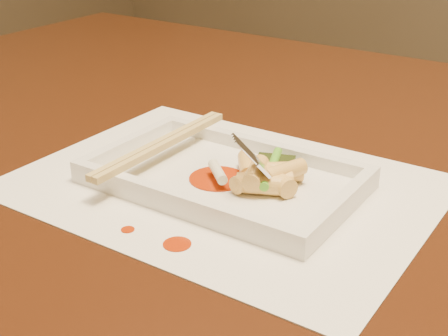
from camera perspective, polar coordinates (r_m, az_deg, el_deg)
The scene contains 24 objects.
table at distance 0.78m, azimuth 3.89°, elevation -4.11°, with size 1.40×0.90×0.75m.
placemat at distance 0.62m, azimuth 0.00°, elevation -1.57°, with size 0.40×0.30×0.00m, color white.
sauce_splatter_a at distance 0.52m, azimuth -4.31°, elevation -6.95°, with size 0.02×0.02×0.00m, color #A82904.
sauce_splatter_b at distance 0.55m, azimuth -8.79°, elevation -5.58°, with size 0.01×0.01×0.00m, color #A82904.
plate_base at distance 0.62m, azimuth 0.00°, elevation -1.18°, with size 0.26×0.16×0.01m, color white.
plate_rim_far at distance 0.67m, azimuth 3.52°, elevation 1.98°, with size 0.26×0.01×0.01m, color white.
plate_rim_near at distance 0.56m, azimuth -4.22°, elevation -2.93°, with size 0.26×0.01×0.01m, color white.
plate_rim_left at distance 0.68m, azimuth -8.68°, elevation 2.20°, with size 0.01×0.14×0.01m, color white.
plate_rim_right at distance 0.56m, azimuth 10.61°, elevation -3.24°, with size 0.01×0.14×0.01m, color white.
veg_piece at distance 0.63m, azimuth 4.69°, elevation 0.32°, with size 0.04×0.03×0.01m, color black.
scallion_white at distance 0.60m, azimuth -0.58°, elevation -0.34°, with size 0.01×0.01×0.04m, color #EAEACC.
scallion_green at distance 0.61m, azimuth 4.36°, elevation -0.01°, with size 0.01×0.01×0.09m, color #47A51A.
chopstick_a at distance 0.65m, azimuth -5.99°, elevation 2.28°, with size 0.01×0.21×0.01m, color tan.
chopstick_b at distance 0.65m, azimuth -5.44°, elevation 2.13°, with size 0.01×0.21×0.01m, color tan.
fork at distance 0.57m, azimuth 6.91°, elevation 4.84°, with size 0.09×0.10×0.14m, color silver, non-canonical shape.
sauce_blob_0 at distance 0.61m, azimuth -0.59°, elevation -0.96°, with size 0.06×0.06×0.00m, color #A82904.
rice_cake_0 at distance 0.59m, azimuth 2.44°, elevation -0.99°, with size 0.02×0.02×0.04m, color #ECCC6E.
rice_cake_1 at distance 0.61m, azimuth 5.29°, elevation -0.35°, with size 0.02×0.02×0.04m, color #ECCC6E.
rice_cake_2 at distance 0.59m, azimuth 2.92°, elevation -0.43°, with size 0.02×0.02×0.05m, color #ECCC6E.
rice_cake_3 at distance 0.58m, azimuth 3.76°, elevation -1.22°, with size 0.02×0.02×0.05m, color #ECCC6E.
rice_cake_4 at distance 0.58m, azimuth 3.27°, elevation -1.47°, with size 0.02×0.02×0.04m, color #ECCC6E.
rice_cake_5 at distance 0.59m, azimuth 5.57°, elevation -0.34°, with size 0.02×0.02×0.04m, color #ECCC6E.
rice_cake_6 at distance 0.59m, azimuth 4.93°, elevation -1.19°, with size 0.02×0.02×0.04m, color #ECCC6E.
rice_cake_7 at distance 0.62m, azimuth 2.10°, elevation 0.24°, with size 0.02×0.02×0.04m, color #ECCC6E.
Camera 1 is at (0.33, -0.60, 1.03)m, focal length 50.00 mm.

